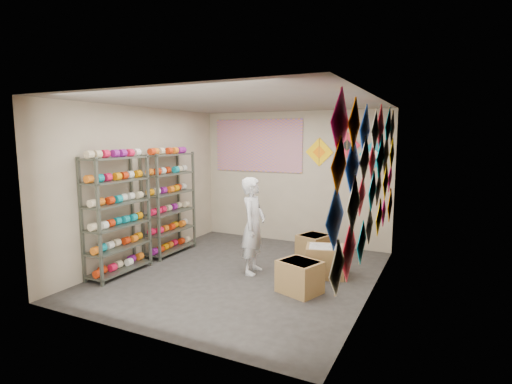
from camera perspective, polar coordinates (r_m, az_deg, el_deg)
The scene contains 12 objects.
ground at distance 6.55m, azimuth -1.98°, elevation -11.62°, with size 4.50×4.50×0.00m, color #282623.
room_walls at distance 6.20m, azimuth -2.05°, elevation 2.87°, with size 4.50×4.50×4.50m.
shelf_rack_front at distance 6.68m, azimuth -19.21°, elevation -3.22°, with size 0.40×1.10×1.90m, color #4C5147.
shelf_rack_back at distance 7.63m, azimuth -12.28°, elevation -1.61°, with size 0.40×1.10×1.90m, color #4C5147.
string_spools at distance 7.13m, azimuth -15.54°, elevation -1.61°, with size 0.12×2.36×0.12m.
kite_wall_display at distance 5.50m, azimuth 16.22°, elevation 2.26°, with size 0.06×4.31×2.05m.
back_wall_kites at distance 7.90m, azimuth 12.63°, elevation 5.74°, with size 1.61×0.02×0.70m.
poster at distance 8.53m, azimuth 0.26°, elevation 6.65°, with size 2.00×0.01×1.10m, color #7951B0.
shopkeeper at distance 6.41m, azimuth -0.40°, elevation -4.82°, with size 0.43×0.60×1.55m, color silver.
carton_a at distance 5.78m, azimuth 6.26°, elevation -11.95°, with size 0.55×0.46×0.46m, color olive.
carton_b at distance 6.48m, azimuth 9.82°, elevation -9.71°, with size 0.59×0.48×0.48m, color olive.
carton_c at distance 7.32m, azimuth 8.22°, elevation -7.76°, with size 0.46×0.51×0.44m, color olive.
Camera 1 is at (2.91, -5.44, 2.19)m, focal length 28.00 mm.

